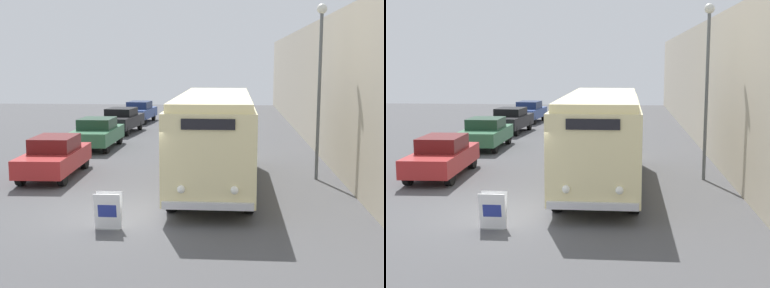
% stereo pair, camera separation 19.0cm
% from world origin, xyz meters
% --- Properties ---
extents(ground_plane, '(80.00, 80.00, 0.00)m').
position_xyz_m(ground_plane, '(0.00, 0.00, 0.00)').
color(ground_plane, '#4C4C4F').
extents(building_wall_right, '(0.30, 60.00, 6.28)m').
position_xyz_m(building_wall_right, '(7.15, 10.00, 3.14)').
color(building_wall_right, '#B2A893').
rests_on(building_wall_right, ground_plane).
extents(vintage_bus, '(2.54, 9.65, 3.21)m').
position_xyz_m(vintage_bus, '(2.41, 3.82, 1.80)').
color(vintage_bus, black).
rests_on(vintage_bus, ground_plane).
extents(sign_board, '(0.69, 0.36, 0.97)m').
position_xyz_m(sign_board, '(-0.16, -1.33, 0.47)').
color(sign_board, gray).
rests_on(sign_board, ground_plane).
extents(streetlamp, '(0.36, 0.36, 6.34)m').
position_xyz_m(streetlamp, '(6.13, 5.12, 4.12)').
color(streetlamp, '#595E60').
rests_on(streetlamp, ground_plane).
extents(parked_car_near, '(1.90, 4.57, 1.53)m').
position_xyz_m(parked_car_near, '(-3.68, 4.90, 0.77)').
color(parked_car_near, black).
rests_on(parked_car_near, ground_plane).
extents(parked_car_mid, '(1.91, 4.33, 1.52)m').
position_xyz_m(parked_car_mid, '(-3.79, 11.62, 0.78)').
color(parked_car_mid, black).
rests_on(parked_car_mid, ground_plane).
extents(parked_car_far, '(2.23, 4.44, 1.51)m').
position_xyz_m(parked_car_far, '(-3.86, 17.72, 0.79)').
color(parked_car_far, black).
rests_on(parked_car_far, ground_plane).
extents(parked_car_distant, '(2.09, 4.18, 1.50)m').
position_xyz_m(parked_car_distant, '(-3.77, 23.62, 0.77)').
color(parked_car_distant, black).
rests_on(parked_car_distant, ground_plane).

